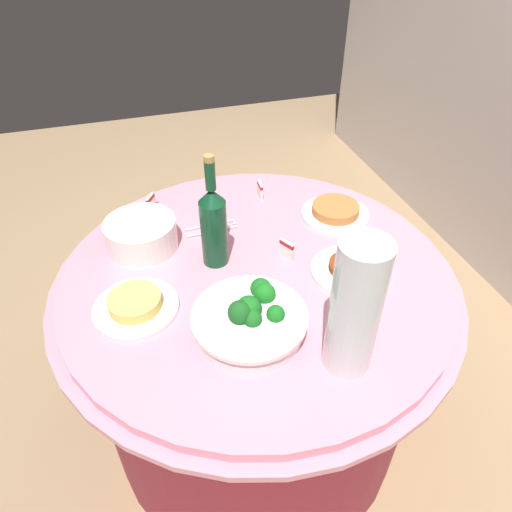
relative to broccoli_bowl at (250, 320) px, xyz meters
name	(u,v)px	position (x,y,z in m)	size (l,w,h in m)	color
ground_plane	(256,415)	(-0.22, 0.08, -0.78)	(6.00, 6.00, 0.00)	#9E7F5B
buffet_table	(256,352)	(-0.22, 0.08, -0.40)	(1.16, 1.16, 0.74)	maroon
broccoli_bowl	(250,320)	(0.00, 0.00, 0.00)	(0.28, 0.28, 0.11)	white
plate_stack	(141,234)	(-0.42, -0.21, 0.01)	(0.21, 0.21, 0.09)	white
wine_bottle	(214,224)	(-0.29, -0.02, 0.09)	(0.07, 0.07, 0.34)	#0D3E23
decorative_fruit_vase	(355,312)	(0.15, 0.18, 0.12)	(0.11, 0.11, 0.34)	silver
serving_tongs	(213,228)	(-0.45, 0.01, -0.04)	(0.05, 0.17, 0.01)	silver
food_plate_stir_fry	(350,269)	(-0.13, 0.33, -0.03)	(0.22, 0.22, 0.03)	white
food_plate_peanuts	(335,212)	(-0.40, 0.41, -0.02)	(0.22, 0.22, 0.04)	white
food_plate_noodles	(135,305)	(-0.16, -0.26, -0.02)	(0.22, 0.22, 0.04)	white
label_placard_front	(287,248)	(-0.25, 0.18, -0.01)	(0.05, 0.03, 0.05)	white
label_placard_mid	(260,189)	(-0.58, 0.21, -0.01)	(0.05, 0.01, 0.05)	white
label_placard_rear	(151,202)	(-0.61, -0.16, -0.01)	(0.05, 0.03, 0.05)	white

